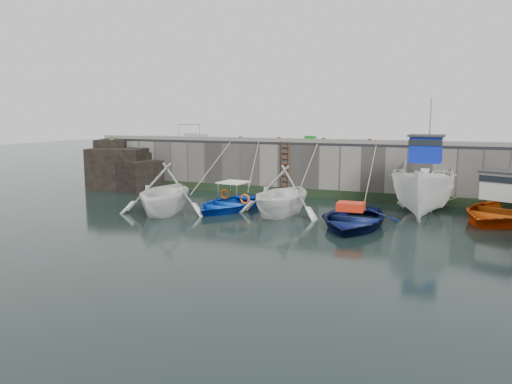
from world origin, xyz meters
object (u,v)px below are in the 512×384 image
at_px(boat_near_navy, 353,226).
at_px(fish_crate, 310,138).
at_px(boat_near_blue, 229,209).
at_px(bollard_c, 324,140).
at_px(ladder, 285,169).
at_px(boat_far_white, 425,188).
at_px(bollard_b, 279,139).
at_px(bollard_d, 370,141).
at_px(bollard_e, 431,142).
at_px(boat_far_orange, 505,210).
at_px(boat_near_blacktrim, 281,214).
at_px(boat_near_white, 165,213).
at_px(bollard_a, 240,139).

height_order(boat_near_navy, fish_crate, fish_crate).
xyz_separation_m(boat_near_blue, bollard_c, (3.52, 5.28, 3.30)).
height_order(ladder, boat_near_blue, ladder).
bearing_deg(fish_crate, bollard_c, -42.39).
height_order(boat_near_blue, boat_far_white, boat_far_white).
xyz_separation_m(bollard_b, bollard_d, (5.30, 0.00, 0.00)).
distance_m(boat_near_navy, bollard_c, 8.17).
bearing_deg(bollard_d, bollard_e, 0.00).
bearing_deg(boat_near_navy, boat_far_orange, 30.50).
bearing_deg(bollard_b, ladder, -33.86).
height_order(bollard_c, bollard_d, same).
distance_m(boat_far_white, bollard_e, 3.38).
xyz_separation_m(boat_near_blacktrim, fish_crate, (-0.80, 7.68, 3.31)).
distance_m(fish_crate, bollard_b, 2.44).
xyz_separation_m(boat_far_white, bollard_c, (-5.77, 2.66, 2.09)).
bearing_deg(boat_near_white, bollard_b, 51.91).
bearing_deg(boat_far_white, bollard_b, 163.33).
bearing_deg(boat_near_blue, bollard_e, 35.97).
relative_size(boat_near_white, boat_far_white, 0.69).
height_order(bollard_b, bollard_d, same).
bearing_deg(boat_near_blue, ladder, 81.46).
relative_size(boat_far_white, fish_crate, 12.26).
xyz_separation_m(bollard_c, bollard_e, (5.80, 0.00, 0.00)).
distance_m(boat_far_white, boat_far_orange, 3.61).
distance_m(fish_crate, bollard_c, 2.46).
distance_m(bollard_a, bollard_d, 7.80).
xyz_separation_m(boat_near_blue, bollard_d, (6.12, 5.28, 3.30)).
height_order(ladder, bollard_a, bollard_a).
height_order(boat_near_blue, bollard_c, bollard_c).
height_order(boat_near_blacktrim, boat_far_orange, boat_far_orange).
relative_size(boat_near_blue, boat_near_navy, 0.93).
xyz_separation_m(ladder, bollard_d, (4.80, 0.34, 1.71)).
xyz_separation_m(boat_near_navy, bollard_b, (-5.85, 6.78, 3.30)).
height_order(boat_near_blue, boat_near_blacktrim, boat_near_blacktrim).
distance_m(ladder, bollard_a, 3.47).
distance_m(fish_crate, bollard_e, 7.45).
relative_size(ladder, bollard_c, 11.43).
bearing_deg(bollard_a, boat_near_white, -96.00).
height_order(boat_near_white, bollard_b, bollard_b).
bearing_deg(boat_far_orange, boat_near_blue, -146.49).
bearing_deg(boat_near_navy, boat_near_blue, 165.88).
xyz_separation_m(boat_far_white, boat_far_orange, (3.52, -0.29, -0.77)).
bearing_deg(bollard_a, fish_crate, 28.09).
height_order(boat_far_white, bollard_e, boat_far_white).
height_order(fish_crate, bollard_a, fish_crate).
bearing_deg(bollard_d, boat_far_white, -40.00).
xyz_separation_m(boat_far_orange, bollard_e, (-3.48, 2.95, 2.86)).
bearing_deg(boat_near_white, fish_crate, 49.79).
relative_size(ladder, boat_far_orange, 0.40).
xyz_separation_m(fish_crate, bollard_b, (-1.33, -2.05, -0.01)).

